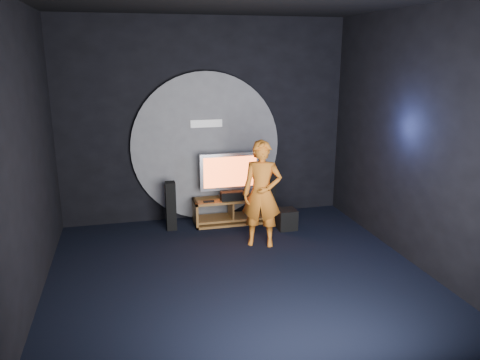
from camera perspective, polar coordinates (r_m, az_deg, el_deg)
name	(u,v)px	position (r m, az deg, el deg)	size (l,w,h in m)	color
floor	(239,277)	(6.38, -0.07, -11.75)	(5.00, 5.00, 0.00)	black
back_wall	(205,121)	(8.21, -4.26, 7.20)	(5.00, 0.04, 3.50)	black
front_wall	(320,214)	(3.50, 9.75, -4.10)	(5.00, 0.04, 3.50)	black
left_wall	(22,159)	(5.75, -25.07, 2.31)	(0.04, 5.00, 3.50)	black
right_wall	(418,140)	(6.83, 20.83, 4.60)	(0.04, 5.00, 3.50)	black
wall_disc_panel	(206,147)	(8.23, -4.14, 4.06)	(2.60, 0.11, 2.60)	#515156
media_console	(231,212)	(8.22, -1.06, -3.93)	(1.29, 0.45, 0.45)	brown
tv	(230,173)	(8.08, -1.24, 0.81)	(1.04, 0.22, 0.79)	#ACACB3
center_speaker	(232,196)	(8.01, -0.95, -1.95)	(0.40, 0.15, 0.15)	black
remote	(209,201)	(7.94, -3.82, -2.62)	(0.18, 0.05, 0.02)	black
tower_speaker_left	(171,206)	(7.93, -8.43, -3.14)	(0.17, 0.18, 0.83)	black
tower_speaker_right	(270,194)	(8.54, 3.69, -1.67)	(0.17, 0.18, 0.83)	black
subwoofer	(287,219)	(7.98, 5.69, -4.77)	(0.31, 0.31, 0.34)	black
player	(262,194)	(7.11, 2.68, -1.71)	(0.60, 0.39, 1.64)	#CA671B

